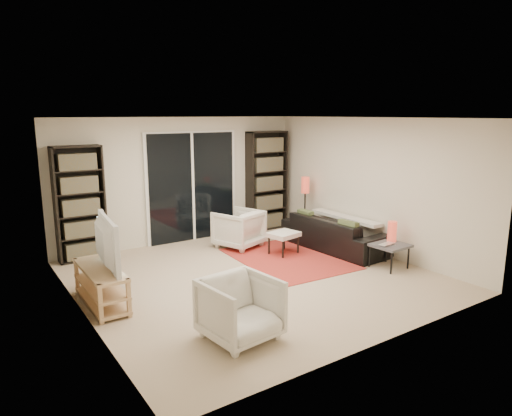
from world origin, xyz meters
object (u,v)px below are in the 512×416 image
object	(u,v)px
sofa	(334,233)
ottoman	(284,235)
bookshelf_left	(80,204)
side_table	(389,246)
tv_stand	(101,285)
armchair_back	(239,229)
bookshelf_right	(267,181)
armchair_front	(240,309)
floor_lamp	(305,192)

from	to	relation	value
sofa	ottoman	world-z (taller)	sofa
bookshelf_left	side_table	world-z (taller)	bookshelf_left
tv_stand	armchair_back	bearing A→B (deg)	23.21
bookshelf_left	armchair_back	distance (m)	2.81
tv_stand	armchair_back	world-z (taller)	armchair_back
bookshelf_right	sofa	bearing A→B (deg)	-85.37
bookshelf_left	armchair_front	distance (m)	4.01
bookshelf_right	armchair_back	xyz separation A→B (m)	(-1.24, -0.84, -0.70)
armchair_back	sofa	bearing A→B (deg)	122.36
armchair_back	floor_lamp	xyz separation A→B (m)	(1.59, -0.02, 0.55)
bookshelf_left	armchair_front	xyz separation A→B (m)	(0.74, -3.89, -0.62)
sofa	armchair_back	distance (m)	1.78
bookshelf_right	floor_lamp	size ratio (longest dim) A/B	1.74
armchair_front	side_table	size ratio (longest dim) A/B	1.37
armchair_front	ottoman	world-z (taller)	armchair_front
ottoman	floor_lamp	xyz separation A→B (m)	(1.16, 0.81, 0.56)
bookshelf_right	tv_stand	size ratio (longest dim) A/B	1.67
tv_stand	side_table	distance (m)	4.43
sofa	armchair_front	distance (m)	3.81
bookshelf_right	sofa	distance (m)	2.08
bookshelf_left	bookshelf_right	size ratio (longest dim) A/B	0.93
ottoman	floor_lamp	bearing A→B (deg)	34.93
armchair_back	side_table	world-z (taller)	armchair_back
armchair_back	bookshelf_right	bearing A→B (deg)	-165.45
bookshelf_right	armchair_back	size ratio (longest dim) A/B	2.71
side_table	floor_lamp	size ratio (longest dim) A/B	0.47
bookshelf_left	floor_lamp	distance (m)	4.28
bookshelf_right	tv_stand	distance (m)	4.69
armchair_back	armchair_front	size ratio (longest dim) A/B	1.00
bookshelf_right	floor_lamp	bearing A→B (deg)	-68.12
armchair_back	bookshelf_left	bearing A→B (deg)	-37.41
sofa	armchair_back	size ratio (longest dim) A/B	2.70
bookshelf_right	side_table	size ratio (longest dim) A/B	3.72
bookshelf_left	bookshelf_right	world-z (taller)	bookshelf_right
bookshelf_right	side_table	bearing A→B (deg)	-87.23
bookshelf_left	armchair_front	size ratio (longest dim) A/B	2.52
tv_stand	side_table	bearing A→B (deg)	-14.83
bookshelf_right	armchair_back	bearing A→B (deg)	-145.89
bookshelf_left	armchair_back	size ratio (longest dim) A/B	2.52
floor_lamp	armchair_back	bearing A→B (deg)	179.26
sofa	ottoman	xyz separation A→B (m)	(-0.97, 0.26, 0.04)
sofa	bookshelf_left	bearing A→B (deg)	61.43
side_table	ottoman	bearing A→B (deg)	122.16
tv_stand	sofa	bearing A→B (deg)	1.92
side_table	armchair_front	bearing A→B (deg)	-168.26
ottoman	side_table	world-z (taller)	same
side_table	sofa	bearing A→B (deg)	89.94
sofa	armchair_front	xyz separation A→B (m)	(-3.27, -1.96, 0.05)
armchair_back	floor_lamp	distance (m)	1.68
sofa	ottoman	size ratio (longest dim) A/B	3.62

